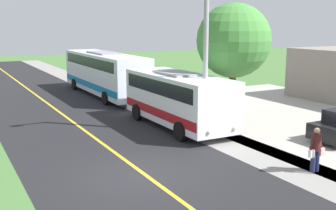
{
  "coord_description": "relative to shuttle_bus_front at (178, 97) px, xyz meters",
  "views": [
    {
      "loc": [
        5.98,
        12.83,
        5.3
      ],
      "look_at": [
        -3.5,
        -4.58,
        1.4
      ],
      "focal_mm": 44.32,
      "sensor_mm": 36.0,
      "label": 1
    }
  ],
  "objects": [
    {
      "name": "ground_plane",
      "position": [
        4.55,
        5.43,
        -1.57
      ],
      "size": [
        120.0,
        120.0,
        0.0
      ],
      "primitive_type": "plane",
      "color": "#477238"
    },
    {
      "name": "pedestrian_with_bags",
      "position": [
        -1.02,
        8.22,
        -0.69
      ],
      "size": [
        0.72,
        0.34,
        1.65
      ],
      "color": "#1E2347",
      "rests_on": "ground"
    },
    {
      "name": "transit_bus_rear",
      "position": [
        -0.02,
        -11.07,
        0.2
      ],
      "size": [
        2.78,
        11.82,
        3.24
      ],
      "color": "silver",
      "rests_on": "ground"
    },
    {
      "name": "shuttle_bus_front",
      "position": [
        0.0,
        0.0,
        0.0
      ],
      "size": [
        2.75,
        7.82,
        2.86
      ],
      "color": "white",
      "rests_on": "ground"
    },
    {
      "name": "street_light_pole",
      "position": [
        -0.34,
        1.82,
        3.34
      ],
      "size": [
        1.97,
        0.24,
        8.99
      ],
      "color": "#9E9EA3",
      "rests_on": "ground"
    },
    {
      "name": "road_centre_line",
      "position": [
        4.55,
        5.43,
        -1.57
      ],
      "size": [
        0.16,
        100.0,
        0.0
      ],
      "primitive_type": "cube",
      "color": "gold",
      "rests_on": "ground"
    },
    {
      "name": "sidewalk",
      "position": [
        -0.65,
        5.43,
        -1.57
      ],
      "size": [
        2.4,
        100.0,
        0.01
      ],
      "primitive_type": "cube",
      "color": "gray",
      "rests_on": "ground"
    },
    {
      "name": "tree_curbside",
      "position": [
        -2.85,
        0.82,
        2.85
      ],
      "size": [
        3.87,
        3.87,
        6.38
      ],
      "color": "brown",
      "rests_on": "ground"
    },
    {
      "name": "road_surface",
      "position": [
        4.55,
        5.43,
        -1.57
      ],
      "size": [
        8.0,
        100.0,
        0.01
      ],
      "primitive_type": "cube",
      "color": "black",
      "rests_on": "ground"
    }
  ]
}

